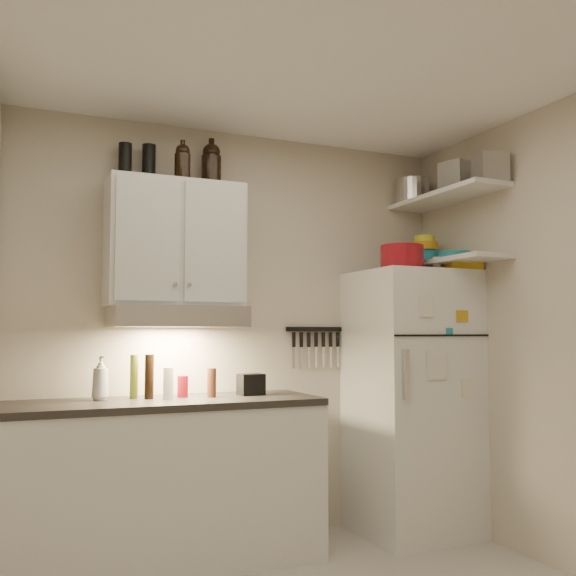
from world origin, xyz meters
name	(u,v)px	position (x,y,z in m)	size (l,w,h in m)	color
ceiling	(317,30)	(0.00, 0.00, 2.61)	(3.20, 3.00, 0.02)	white
back_wall	(214,332)	(0.00, 1.51, 1.30)	(3.20, 0.02, 2.60)	beige
base_cabinet	(133,489)	(-0.55, 1.20, 0.44)	(2.10, 0.60, 0.88)	silver
countertop	(134,404)	(-0.55, 1.20, 0.90)	(2.10, 0.62, 0.04)	#2B2825
upper_cabinet	(175,244)	(-0.30, 1.33, 1.83)	(0.80, 0.33, 0.75)	silver
range_hood	(177,317)	(-0.30, 1.27, 1.39)	(0.76, 0.46, 0.12)	silver
fridge	(412,400)	(1.25, 1.16, 0.85)	(0.70, 0.68, 1.70)	white
shelf_hi	(446,197)	(1.45, 1.02, 2.20)	(0.30, 0.95, 0.03)	silver
shelf_lo	(447,262)	(1.45, 1.02, 1.76)	(0.30, 0.95, 0.03)	silver
knife_strip	(315,329)	(0.70, 1.49, 1.32)	(0.42, 0.02, 0.03)	black
dutch_oven	(402,258)	(1.13, 1.07, 1.78)	(0.28, 0.28, 0.16)	maroon
book_stack	(459,264)	(1.51, 0.97, 1.74)	(0.21, 0.26, 0.09)	gold
spice_jar	(437,264)	(1.37, 1.03, 1.75)	(0.05, 0.05, 0.09)	silver
stock_pot	(413,192)	(1.43, 1.37, 2.30)	(0.24, 0.24, 0.17)	silver
tin_a	(458,178)	(1.49, 0.94, 2.31)	(0.20, 0.18, 0.20)	#AAAAAD
tin_b	(490,169)	(1.49, 0.64, 2.30)	(0.17, 0.17, 0.17)	#AAAAAD
bowl_teal	(424,257)	(1.44, 1.26, 1.82)	(0.22, 0.22, 0.09)	teal
bowl_orange	(425,246)	(1.42, 1.23, 1.89)	(0.18, 0.18, 0.05)	orange
bowl_yellow	(425,239)	(1.42, 1.23, 1.94)	(0.14, 0.14, 0.04)	#C2D124
plates	(455,256)	(1.48, 0.98, 1.80)	(0.21, 0.21, 0.05)	teal
growler_a	(183,162)	(-0.28, 1.26, 2.31)	(0.09, 0.09, 0.22)	black
growler_b	(211,165)	(-0.06, 1.40, 2.35)	(0.12, 0.12, 0.29)	black
thermos_a	(149,164)	(-0.45, 1.41, 2.32)	(0.08, 0.08, 0.23)	black
thermos_b	(125,162)	(-0.59, 1.41, 2.31)	(0.08, 0.08, 0.23)	black
soap_bottle	(101,375)	(-0.72, 1.31, 1.06)	(0.11, 0.11, 0.27)	silver
pepper_mill	(212,383)	(-0.10, 1.22, 1.00)	(0.05, 0.05, 0.17)	#572A1A
oil_bottle	(134,377)	(-0.53, 1.32, 1.05)	(0.05, 0.05, 0.25)	#616F1B
vinegar_bottle	(149,377)	(-0.46, 1.26, 1.05)	(0.05, 0.05, 0.25)	black
clear_bottle	(168,383)	(-0.36, 1.22, 1.01)	(0.06, 0.06, 0.18)	silver
red_jar	(183,387)	(-0.26, 1.27, 0.98)	(0.06, 0.06, 0.13)	maroon
caddy	(251,384)	(0.15, 1.25, 0.98)	(0.15, 0.11, 0.13)	black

